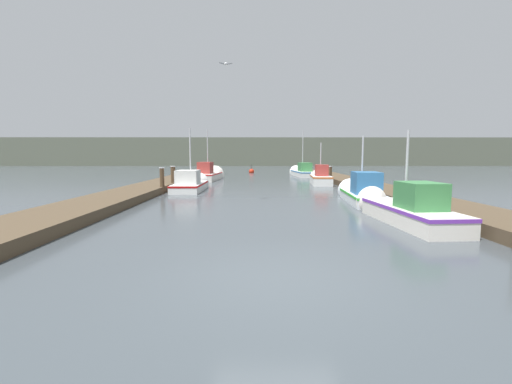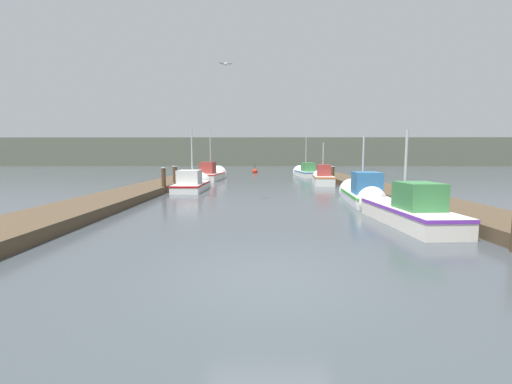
# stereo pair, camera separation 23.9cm
# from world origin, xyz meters

# --- Properties ---
(ground_plane) EXTENTS (200.00, 200.00, 0.00)m
(ground_plane) POSITION_xyz_m (0.00, 0.00, 0.00)
(ground_plane) COLOR #3D4449
(dock_left) EXTENTS (2.38, 40.00, 0.36)m
(dock_left) POSITION_xyz_m (-6.62, 16.00, 0.18)
(dock_left) COLOR #4C3D2B
(dock_left) RESTS_ON ground_plane
(dock_right) EXTENTS (2.38, 40.00, 0.36)m
(dock_right) POSITION_xyz_m (6.62, 16.00, 0.18)
(dock_right) COLOR #4C3D2B
(dock_right) RESTS_ON ground_plane
(distant_shore_ridge) EXTENTS (120.00, 16.00, 5.55)m
(distant_shore_ridge) POSITION_xyz_m (0.00, 69.32, 2.78)
(distant_shore_ridge) COLOR #565B4C
(distant_shore_ridge) RESTS_ON ground_plane
(fishing_boat_0) EXTENTS (1.61, 5.15, 3.23)m
(fishing_boat_0) POSITION_xyz_m (4.33, 5.05, 0.42)
(fishing_boat_0) COLOR silver
(fishing_boat_0) RESTS_ON ground_plane
(fishing_boat_1) EXTENTS (1.81, 5.33, 3.39)m
(fishing_boat_1) POSITION_xyz_m (4.50, 10.01, 0.41)
(fishing_boat_1) COLOR silver
(fishing_boat_1) RESTS_ON ground_plane
(fishing_boat_2) EXTENTS (1.60, 4.99, 4.22)m
(fishing_boat_2) POSITION_xyz_m (-4.22, 15.02, 0.39)
(fishing_boat_2) COLOR silver
(fishing_boat_2) RESTS_ON ground_plane
(fishing_boat_3) EXTENTS (1.76, 4.81, 3.32)m
(fishing_boat_3) POSITION_xyz_m (4.47, 19.47, 0.44)
(fishing_boat_3) COLOR silver
(fishing_boat_3) RESTS_ON ground_plane
(fishing_boat_4) EXTENTS (2.21, 5.89, 4.81)m
(fishing_boat_4) POSITION_xyz_m (-4.30, 23.91, 0.44)
(fishing_boat_4) COLOR silver
(fishing_boat_4) RESTS_ON ground_plane
(fishing_boat_5) EXTENTS (1.97, 6.38, 4.95)m
(fishing_boat_5) POSITION_xyz_m (4.47, 29.09, 0.42)
(fishing_boat_5) COLOR silver
(fishing_boat_5) RESTS_ON ground_plane
(mooring_piling_0) EXTENTS (0.34, 0.34, 1.28)m
(mooring_piling_0) POSITION_xyz_m (5.33, 20.13, 0.65)
(mooring_piling_0) COLOR #473523
(mooring_piling_0) RESTS_ON ground_plane
(mooring_piling_2) EXTENTS (0.28, 0.28, 1.43)m
(mooring_piling_2) POSITION_xyz_m (-5.52, 13.27, 0.72)
(mooring_piling_2) COLOR #473523
(mooring_piling_2) RESTS_ON ground_plane
(mooring_piling_3) EXTENTS (0.32, 0.32, 1.43)m
(mooring_piling_3) POSITION_xyz_m (-5.55, 15.98, 0.72)
(mooring_piling_3) COLOR #473523
(mooring_piling_3) RESTS_ON ground_plane
(channel_buoy) EXTENTS (0.63, 0.63, 1.13)m
(channel_buoy) POSITION_xyz_m (-0.70, 35.20, 0.18)
(channel_buoy) COLOR red
(channel_buoy) RESTS_ON ground_plane
(seagull_lead) EXTENTS (0.56, 0.31, 0.12)m
(seagull_lead) POSITION_xyz_m (-1.60, 9.10, 5.90)
(seagull_lead) COLOR white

